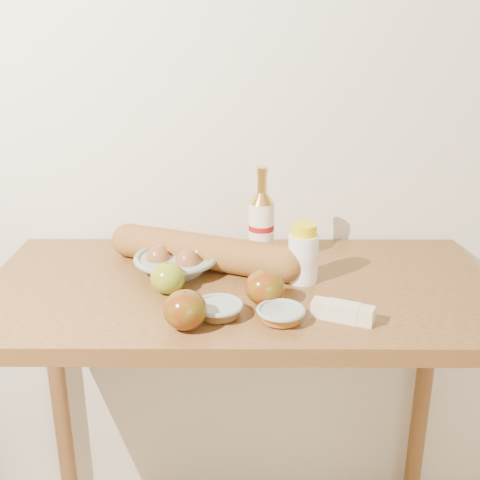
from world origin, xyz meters
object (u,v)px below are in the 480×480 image
bourbon_bottle (261,228)px  egg_bowl (177,261)px  table (240,330)px  cream_bottle (303,255)px  baguette (204,252)px

bourbon_bottle → egg_bowl: (-0.21, -0.04, -0.07)m
table → bourbon_bottle: bearing=62.9°
table → bourbon_bottle: size_ratio=4.70×
cream_bottle → baguette: bearing=158.4°
baguette → egg_bowl: bearing=-134.5°
table → cream_bottle: bearing=6.2°
baguette → cream_bottle: bearing=3.8°
bourbon_bottle → egg_bowl: bearing=-175.2°
bourbon_bottle → cream_bottle: size_ratio=1.80×
table → baguette: baguette is taller
table → egg_bowl: bearing=156.9°
egg_bowl → cream_bottle: bearing=-9.4°
table → cream_bottle: cream_bottle is taller
cream_bottle → egg_bowl: 0.31m
table → baguette: bearing=133.8°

